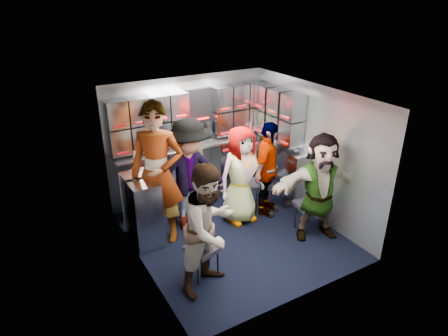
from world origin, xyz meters
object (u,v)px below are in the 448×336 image
jump_seat_near_right (309,206)px  attendant_arc_e (320,187)px  attendant_arc_a (210,228)px  attendant_arc_c (241,175)px  jump_seat_mid_left (186,202)px  jump_seat_center (234,194)px  jump_seat_near_left (203,249)px  attendant_arc_b (190,176)px  attendant_standing (158,174)px  jump_seat_mid_right (260,185)px  attendant_arc_d (267,169)px

jump_seat_near_right → attendant_arc_e: size_ratio=0.28×
attendant_arc_a → attendant_arc_c: (1.13, 1.10, -0.04)m
attendant_arc_a → jump_seat_mid_left: bearing=54.5°
jump_seat_center → attendant_arc_c: 0.44m
jump_seat_near_left → attendant_arc_b: size_ratio=0.27×
attendant_arc_a → attendant_arc_c: 1.57m
jump_seat_center → attendant_standing: (-1.26, -0.03, 0.65)m
attendant_arc_c → jump_seat_mid_left: bearing=153.1°
jump_seat_center → attendant_arc_b: (-0.77, -0.01, 0.50)m
attendant_standing → attendant_arc_e: attendant_standing is taller
jump_seat_near_left → jump_seat_near_right: bearing=5.2°
jump_seat_near_right → attendant_arc_c: size_ratio=0.29×
jump_seat_center → jump_seat_mid_right: jump_seat_mid_right is taller
attendant_standing → attendant_arc_e: bearing=8.1°
jump_seat_mid_right → attendant_arc_b: bearing=179.4°
attendant_arc_b → attendant_arc_d: size_ratio=1.13×
jump_seat_near_left → attendant_arc_c: attendant_arc_c is taller
jump_seat_mid_left → attendant_arc_c: attendant_arc_c is taller
jump_seat_near_left → jump_seat_mid_right: 1.93m
attendant_arc_b → attendant_arc_c: bearing=-13.8°
jump_seat_near_left → attendant_standing: size_ratio=0.23×
jump_seat_mid_left → attendant_arc_d: size_ratio=0.27×
jump_seat_near_right → attendant_arc_d: (-0.26, 0.73, 0.38)m
jump_seat_mid_left → jump_seat_mid_right: bearing=-8.8°
jump_seat_mid_right → attendant_arc_b: attendant_arc_b is taller
attendant_arc_b → jump_seat_near_left: bearing=-109.3°
jump_seat_mid_right → attendant_arc_d: 0.39m
jump_seat_near_left → attendant_arc_b: attendant_arc_b is taller
attendant_arc_e → attendant_arc_b: bearing=165.2°
jump_seat_near_left → attendant_arc_d: (1.60, 0.90, 0.37)m
jump_seat_mid_left → attendant_arc_c: 0.94m
jump_seat_mid_left → jump_seat_center: 0.79m
jump_seat_center → attendant_arc_d: 0.65m
jump_seat_near_left → attendant_arc_a: attendant_arc_a is taller
jump_seat_near_left → attendant_arc_d: 1.87m
attendant_arc_d → attendant_arc_a: bearing=178.5°
jump_seat_mid_right → attendant_arc_b: (-1.25, 0.01, 0.45)m
jump_seat_mid_left → attendant_arc_a: (-0.35, -1.45, 0.45)m
jump_seat_mid_right → attendant_arc_e: 1.18m
jump_seat_mid_left → attendant_arc_b: size_ratio=0.24×
jump_seat_near_left → jump_seat_mid_left: 1.32m
jump_seat_center → attendant_arc_e: size_ratio=0.26×
jump_seat_center → attendant_arc_a: (-1.13, -1.28, 0.44)m
jump_seat_near_left → jump_seat_mid_right: jump_seat_mid_right is taller
jump_seat_mid_left → attendant_arc_a: size_ratio=0.26×
attendant_standing → jump_seat_near_left: bearing=-46.1°
jump_seat_mid_right → jump_seat_near_right: 0.94m
jump_seat_center → attendant_arc_d: size_ratio=0.27×
jump_seat_near_left → attendant_arc_e: bearing=-0.4°
attendant_standing → attendant_arc_b: size_ratio=1.18×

